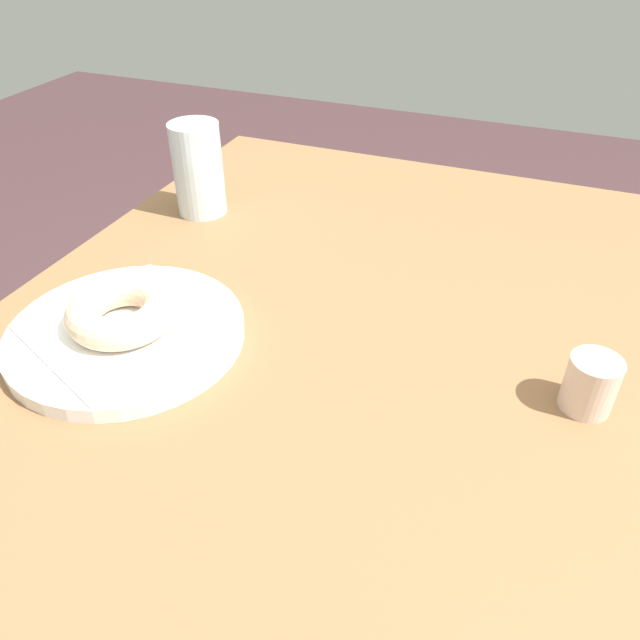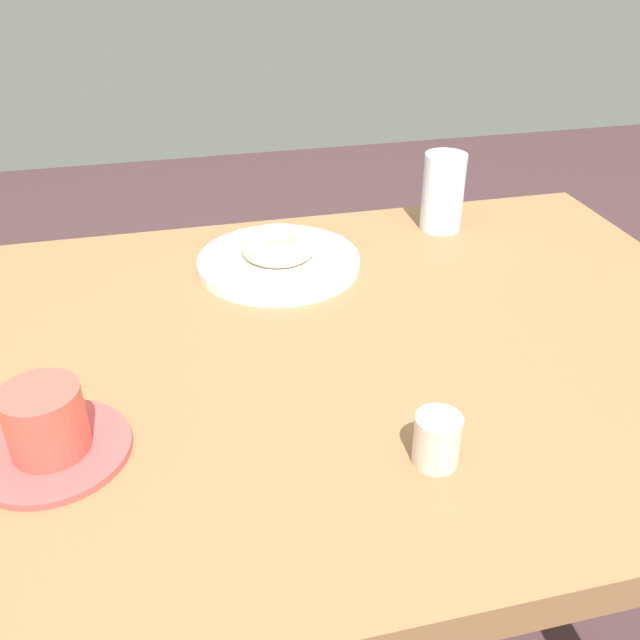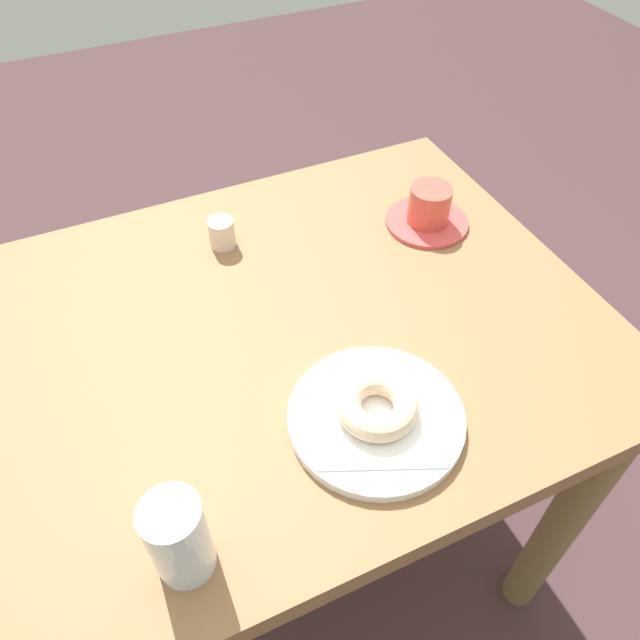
# 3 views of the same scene
# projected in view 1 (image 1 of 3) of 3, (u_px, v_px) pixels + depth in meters

# --- Properties ---
(table) EXTENTS (0.99, 0.76, 0.73)m
(table) POSITION_uv_depth(u_px,v_px,m) (342.00, 442.00, 0.67)
(table) COLOR brown
(table) RESTS_ON ground_plane
(plate_sugar_ring) EXTENTS (0.23, 0.23, 0.02)m
(plate_sugar_ring) POSITION_uv_depth(u_px,v_px,m) (127.00, 333.00, 0.61)
(plate_sugar_ring) COLOR white
(plate_sugar_ring) RESTS_ON table
(napkin_sugar_ring) EXTENTS (0.21, 0.21, 0.00)m
(napkin_sugar_ring) POSITION_uv_depth(u_px,v_px,m) (125.00, 326.00, 0.60)
(napkin_sugar_ring) COLOR white
(napkin_sugar_ring) RESTS_ON plate_sugar_ring
(donut_sugar_ring) EXTENTS (0.11, 0.11, 0.03)m
(donut_sugar_ring) POSITION_uv_depth(u_px,v_px,m) (122.00, 311.00, 0.59)
(donut_sugar_ring) COLOR beige
(donut_sugar_ring) RESTS_ON napkin_sugar_ring
(water_glass) EXTENTS (0.07, 0.07, 0.12)m
(water_glass) POSITION_uv_depth(u_px,v_px,m) (198.00, 169.00, 0.81)
(water_glass) COLOR silver
(water_glass) RESTS_ON table
(sugar_jar) EXTENTS (0.04, 0.04, 0.05)m
(sugar_jar) POSITION_uv_depth(u_px,v_px,m) (590.00, 384.00, 0.52)
(sugar_jar) COLOR beige
(sugar_jar) RESTS_ON table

